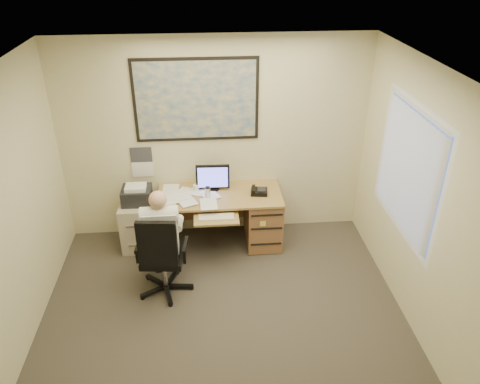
{
  "coord_description": "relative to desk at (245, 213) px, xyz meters",
  "views": [
    {
      "loc": [
        -0.14,
        -3.42,
        3.71
      ],
      "look_at": [
        0.25,
        1.3,
        1.09
      ],
      "focal_mm": 35.0,
      "sensor_mm": 36.0,
      "label": 1
    }
  ],
  "objects": [
    {
      "name": "room_shell",
      "position": [
        -0.37,
        -1.9,
        0.91
      ],
      "size": [
        4.0,
        4.5,
        2.7
      ],
      "color": "#3C362E",
      "rests_on": "ground"
    },
    {
      "name": "desk",
      "position": [
        0.0,
        0.0,
        0.0
      ],
      "size": [
        1.6,
        0.97,
        1.1
      ],
      "color": "#A88648",
      "rests_on": "ground"
    },
    {
      "name": "world_map",
      "position": [
        -0.58,
        0.33,
        1.46
      ],
      "size": [
        1.56,
        0.03,
        1.06
      ],
      "primitive_type": "cube",
      "color": "#1E4C93",
      "rests_on": "room_shell"
    },
    {
      "name": "wall_calendar",
      "position": [
        -1.33,
        0.34,
        0.64
      ],
      "size": [
        0.28,
        0.01,
        0.42
      ],
      "primitive_type": "cube",
      "color": "white",
      "rests_on": "room_shell"
    },
    {
      "name": "window_blinds",
      "position": [
        1.6,
        -1.1,
        1.11
      ],
      "size": [
        0.06,
        1.4,
        1.3
      ],
      "primitive_type": null,
      "color": "beige",
      "rests_on": "room_shell"
    },
    {
      "name": "filing_cabinet",
      "position": [
        -1.4,
        0.03,
        -0.05
      ],
      "size": [
        0.47,
        0.56,
        0.91
      ],
      "rotation": [
        0.0,
        0.0,
        -0.01
      ],
      "color": "#C0B39A",
      "rests_on": "ground"
    },
    {
      "name": "office_chair",
      "position": [
        -1.02,
        -0.99,
        -0.12
      ],
      "size": [
        0.71,
        0.71,
        1.09
      ],
      "rotation": [
        0.0,
        0.0,
        -0.1
      ],
      "color": "black",
      "rests_on": "ground"
    },
    {
      "name": "person",
      "position": [
        -1.02,
        -0.9,
        0.21
      ],
      "size": [
        0.54,
        0.76,
        1.31
      ],
      "primitive_type": null,
      "rotation": [
        0.0,
        0.0,
        0.01
      ],
      "color": "silver",
      "rests_on": "office_chair"
    }
  ]
}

